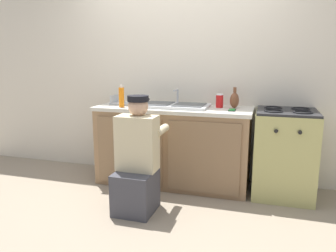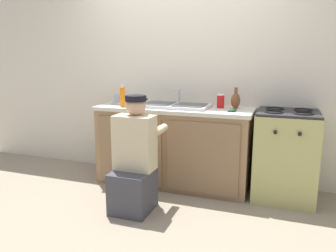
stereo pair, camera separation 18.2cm
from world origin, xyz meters
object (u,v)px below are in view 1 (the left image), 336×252
(sink_double_basin, at_px, (173,105))
(cell_phone, at_px, (232,110))
(soda_cup_red, at_px, (220,101))
(soap_bottle_orange, at_px, (121,97))
(vase_decorative, at_px, (234,100))
(dish_rack_tray, at_px, (124,102))
(plumber_person, at_px, (137,164))
(stove_range, at_px, (284,153))

(sink_double_basin, bearing_deg, cell_phone, -6.57)
(soda_cup_red, xyz_separation_m, soap_bottle_orange, (-1.06, -0.29, 0.04))
(vase_decorative, height_order, dish_rack_tray, vase_decorative)
(plumber_person, xyz_separation_m, dish_rack_tray, (-0.49, 0.81, 0.47))
(sink_double_basin, xyz_separation_m, dish_rack_tray, (-0.63, 0.03, 0.01))
(plumber_person, bearing_deg, soda_cup_red, 54.16)
(sink_double_basin, xyz_separation_m, cell_phone, (0.67, -0.08, -0.01))
(vase_decorative, distance_m, dish_rack_tray, 1.30)
(stove_range, bearing_deg, vase_decorative, 167.69)
(dish_rack_tray, xyz_separation_m, soap_bottle_orange, (0.08, -0.22, 0.09))
(plumber_person, relative_size, vase_decorative, 4.80)
(soda_cup_red, height_order, dish_rack_tray, soda_cup_red)
(soap_bottle_orange, bearing_deg, soda_cup_red, 15.34)
(dish_rack_tray, bearing_deg, cell_phone, -4.90)
(soap_bottle_orange, relative_size, cell_phone, 1.79)
(soda_cup_red, relative_size, soap_bottle_orange, 0.61)
(dish_rack_tray, height_order, cell_phone, dish_rack_tray)
(soda_cup_red, height_order, cell_phone, soda_cup_red)
(stove_range, height_order, cell_phone, stove_range)
(dish_rack_tray, relative_size, cell_phone, 2.00)
(stove_range, relative_size, soap_bottle_orange, 3.74)
(stove_range, bearing_deg, sink_double_basin, 179.90)
(soda_cup_red, xyz_separation_m, dish_rack_tray, (-1.13, -0.07, -0.05))
(stove_range, height_order, vase_decorative, vase_decorative)
(soap_bottle_orange, xyz_separation_m, cell_phone, (1.22, 0.11, -0.11))
(soda_cup_red, relative_size, dish_rack_tray, 0.54)
(stove_range, height_order, soap_bottle_orange, soap_bottle_orange)
(sink_double_basin, distance_m, vase_decorative, 0.68)
(plumber_person, height_order, soda_cup_red, plumber_person)
(sink_double_basin, distance_m, soap_bottle_orange, 0.59)
(plumber_person, distance_m, dish_rack_tray, 1.06)
(soda_cup_red, bearing_deg, dish_rack_tray, -176.39)
(sink_double_basin, relative_size, stove_range, 0.86)
(vase_decorative, bearing_deg, plumber_person, -131.76)
(soap_bottle_orange, bearing_deg, vase_decorative, 13.92)
(stove_range, distance_m, cell_phone, 0.71)
(dish_rack_tray, bearing_deg, sink_double_basin, -3.13)
(soda_cup_red, bearing_deg, vase_decorative, 4.28)
(dish_rack_tray, bearing_deg, soap_bottle_orange, -70.55)
(vase_decorative, relative_size, dish_rack_tray, 0.82)
(stove_range, relative_size, dish_rack_tray, 3.34)
(plumber_person, distance_m, soda_cup_red, 1.21)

